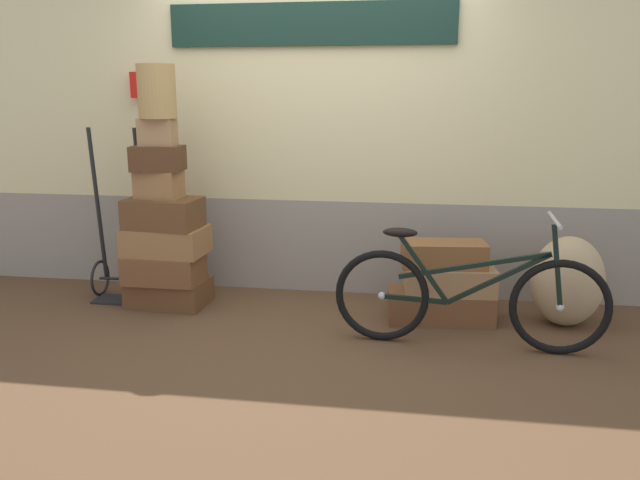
{
  "coord_description": "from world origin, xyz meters",
  "views": [
    {
      "loc": [
        0.8,
        -4.14,
        1.6
      ],
      "look_at": [
        0.14,
        0.12,
        0.58
      ],
      "focal_mm": 35.45,
      "sensor_mm": 36.0,
      "label": 1
    }
  ],
  "objects_px": {
    "suitcase_1": "(164,268)",
    "suitcase_5": "(158,158)",
    "suitcase_7": "(440,306)",
    "suitcase_8": "(449,279)",
    "suitcase_6": "(157,132)",
    "burlap_sack": "(567,281)",
    "bicycle": "(467,297)",
    "suitcase_3": "(163,213)",
    "suitcase_2": "(166,241)",
    "wicker_basket": "(157,91)",
    "suitcase_0": "(169,292)",
    "suitcase_9": "(443,254)",
    "luggage_trolley": "(123,260)",
    "suitcase_4": "(159,184)"
  },
  "relations": [
    {
      "from": "suitcase_1",
      "to": "suitcase_5",
      "type": "height_order",
      "value": "suitcase_5"
    },
    {
      "from": "suitcase_7",
      "to": "suitcase_8",
      "type": "relative_size",
      "value": 1.18
    },
    {
      "from": "suitcase_5",
      "to": "suitcase_7",
      "type": "relative_size",
      "value": 0.49
    },
    {
      "from": "suitcase_6",
      "to": "burlap_sack",
      "type": "xyz_separation_m",
      "value": [
        2.92,
        0.02,
        -0.99
      ]
    },
    {
      "from": "bicycle",
      "to": "suitcase_3",
      "type": "bearing_deg",
      "value": 168.07
    },
    {
      "from": "suitcase_8",
      "to": "suitcase_2",
      "type": "bearing_deg",
      "value": 175.43
    },
    {
      "from": "suitcase_8",
      "to": "wicker_basket",
      "type": "bearing_deg",
      "value": 175.61
    },
    {
      "from": "suitcase_1",
      "to": "suitcase_0",
      "type": "bearing_deg",
      "value": 76.34
    },
    {
      "from": "bicycle",
      "to": "suitcase_9",
      "type": "bearing_deg",
      "value": 106.71
    },
    {
      "from": "burlap_sack",
      "to": "luggage_trolley",
      "type": "bearing_deg",
      "value": 178.39
    },
    {
      "from": "suitcase_0",
      "to": "suitcase_7",
      "type": "bearing_deg",
      "value": 2.68
    },
    {
      "from": "luggage_trolley",
      "to": "bicycle",
      "type": "relative_size",
      "value": 0.78
    },
    {
      "from": "suitcase_3",
      "to": "wicker_basket",
      "type": "height_order",
      "value": "wicker_basket"
    },
    {
      "from": "suitcase_0",
      "to": "wicker_basket",
      "type": "bearing_deg",
      "value": -80.12
    },
    {
      "from": "suitcase_1",
      "to": "suitcase_6",
      "type": "relative_size",
      "value": 2.21
    },
    {
      "from": "suitcase_5",
      "to": "suitcase_1",
      "type": "bearing_deg",
      "value": -74.61
    },
    {
      "from": "suitcase_6",
      "to": "luggage_trolley",
      "type": "xyz_separation_m",
      "value": [
        -0.4,
        0.12,
        -1.01
      ]
    },
    {
      "from": "suitcase_8",
      "to": "suitcase_4",
      "type": "bearing_deg",
      "value": 175.73
    },
    {
      "from": "suitcase_3",
      "to": "suitcase_9",
      "type": "height_order",
      "value": "suitcase_3"
    },
    {
      "from": "suitcase_2",
      "to": "suitcase_8",
      "type": "bearing_deg",
      "value": 2.62
    },
    {
      "from": "suitcase_9",
      "to": "burlap_sack",
      "type": "bearing_deg",
      "value": -3.06
    },
    {
      "from": "suitcase_2",
      "to": "burlap_sack",
      "type": "relative_size",
      "value": 0.92
    },
    {
      "from": "suitcase_5",
      "to": "bicycle",
      "type": "xyz_separation_m",
      "value": [
        2.21,
        -0.47,
        -0.79
      ]
    },
    {
      "from": "luggage_trolley",
      "to": "suitcase_6",
      "type": "bearing_deg",
      "value": -16.14
    },
    {
      "from": "wicker_basket",
      "to": "suitcase_0",
      "type": "bearing_deg",
      "value": 96.52
    },
    {
      "from": "suitcase_3",
      "to": "suitcase_5",
      "type": "relative_size",
      "value": 1.47
    },
    {
      "from": "suitcase_0",
      "to": "suitcase_7",
      "type": "xyz_separation_m",
      "value": [
        2.04,
        -0.02,
        0.01
      ]
    },
    {
      "from": "suitcase_5",
      "to": "suitcase_4",
      "type": "bearing_deg",
      "value": -169.4
    },
    {
      "from": "suitcase_7",
      "to": "suitcase_8",
      "type": "bearing_deg",
      "value": -10.35
    },
    {
      "from": "suitcase_9",
      "to": "wicker_basket",
      "type": "bearing_deg",
      "value": 173.74
    },
    {
      "from": "suitcase_8",
      "to": "bicycle",
      "type": "relative_size",
      "value": 0.37
    },
    {
      "from": "suitcase_0",
      "to": "suitcase_6",
      "type": "height_order",
      "value": "suitcase_6"
    },
    {
      "from": "suitcase_1",
      "to": "suitcase_6",
      "type": "distance_m",
      "value": 1.01
    },
    {
      "from": "suitcase_2",
      "to": "suitcase_9",
      "type": "distance_m",
      "value": 2.05
    },
    {
      "from": "suitcase_0",
      "to": "suitcase_4",
      "type": "distance_m",
      "value": 0.83
    },
    {
      "from": "suitcase_7",
      "to": "suitcase_9",
      "type": "xyz_separation_m",
      "value": [
        0.01,
        -0.01,
        0.38
      ]
    },
    {
      "from": "suitcase_4",
      "to": "bicycle",
      "type": "height_order",
      "value": "suitcase_4"
    },
    {
      "from": "bicycle",
      "to": "suitcase_2",
      "type": "bearing_deg",
      "value": 167.61
    },
    {
      "from": "suitcase_5",
      "to": "bicycle",
      "type": "relative_size",
      "value": 0.21
    },
    {
      "from": "suitcase_2",
      "to": "suitcase_8",
      "type": "height_order",
      "value": "suitcase_2"
    },
    {
      "from": "suitcase_2",
      "to": "suitcase_8",
      "type": "distance_m",
      "value": 2.1
    },
    {
      "from": "suitcase_2",
      "to": "luggage_trolley",
      "type": "bearing_deg",
      "value": 166.62
    },
    {
      "from": "suitcase_2",
      "to": "bicycle",
      "type": "height_order",
      "value": "bicycle"
    },
    {
      "from": "suitcase_5",
      "to": "suitcase_9",
      "type": "height_order",
      "value": "suitcase_5"
    },
    {
      "from": "suitcase_1",
      "to": "wicker_basket",
      "type": "bearing_deg",
      "value": 52.46
    },
    {
      "from": "suitcase_4",
      "to": "suitcase_7",
      "type": "relative_size",
      "value": 0.43
    },
    {
      "from": "suitcase_2",
      "to": "suitcase_4",
      "type": "relative_size",
      "value": 1.83
    },
    {
      "from": "suitcase_1",
      "to": "burlap_sack",
      "type": "bearing_deg",
      "value": 1.09
    },
    {
      "from": "suitcase_0",
      "to": "burlap_sack",
      "type": "height_order",
      "value": "burlap_sack"
    },
    {
      "from": "suitcase_0",
      "to": "suitcase_9",
      "type": "height_order",
      "value": "suitcase_9"
    }
  ]
}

